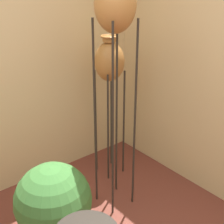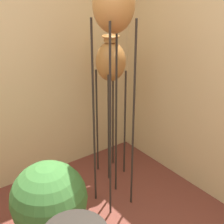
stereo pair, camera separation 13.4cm
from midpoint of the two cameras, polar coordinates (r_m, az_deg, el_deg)
The scene contains 3 objects.
vase_stand_tall at distance 2.58m, azimuth 1.86°, elevation 18.15°, with size 0.34×0.34×2.21m.
vase_stand_medium at distance 3.22m, azimuth 0.98°, elevation 8.76°, with size 0.31×0.31×1.58m.
potted_plant at distance 2.71m, azimuth -9.93°, elevation -15.98°, with size 0.63×0.63×0.77m.
Camera 2 is at (-0.71, -1.26, 2.13)m, focal length 50.00 mm.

